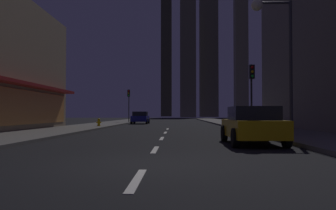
{
  "coord_description": "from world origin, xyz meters",
  "views": [
    {
      "loc": [
        0.7,
        -8.18,
        1.17
      ],
      "look_at": [
        0.0,
        20.22,
        1.89
      ],
      "focal_mm": 37.48,
      "sensor_mm": 36.0,
      "label": 1
    }
  ],
  "objects_px": {
    "car_parked_near": "(252,125)",
    "traffic_light_near_right": "(252,82)",
    "street_lamp_right": "(273,33)",
    "car_parked_far": "(140,118)",
    "fire_hydrant_far_left": "(99,122)",
    "traffic_light_far_left": "(129,98)"
  },
  "relations": [
    {
      "from": "car_parked_near",
      "to": "traffic_light_near_right",
      "type": "xyz_separation_m",
      "value": [
        1.9,
        8.92,
        2.45
      ]
    },
    {
      "from": "car_parked_near",
      "to": "street_lamp_right",
      "type": "distance_m",
      "value": 5.81
    },
    {
      "from": "car_parked_far",
      "to": "fire_hydrant_far_left",
      "type": "distance_m",
      "value": 12.07
    },
    {
      "from": "car_parked_near",
      "to": "fire_hydrant_far_left",
      "type": "height_order",
      "value": "car_parked_near"
    },
    {
      "from": "fire_hydrant_far_left",
      "to": "street_lamp_right",
      "type": "bearing_deg",
      "value": -48.17
    },
    {
      "from": "car_parked_far",
      "to": "traffic_light_near_right",
      "type": "distance_m",
      "value": 21.18
    },
    {
      "from": "car_parked_near",
      "to": "car_parked_far",
      "type": "xyz_separation_m",
      "value": [
        -7.2,
        27.88,
        0.0
      ]
    },
    {
      "from": "car_parked_far",
      "to": "street_lamp_right",
      "type": "distance_m",
      "value": 26.4
    },
    {
      "from": "traffic_light_near_right",
      "to": "traffic_light_far_left",
      "type": "bearing_deg",
      "value": 115.85
    },
    {
      "from": "traffic_light_near_right",
      "to": "traffic_light_far_left",
      "type": "distance_m",
      "value": 25.23
    },
    {
      "from": "traffic_light_near_right",
      "to": "street_lamp_right",
      "type": "xyz_separation_m",
      "value": [
        -0.12,
        -5.48,
        1.87
      ]
    },
    {
      "from": "fire_hydrant_far_left",
      "to": "street_lamp_right",
      "type": "relative_size",
      "value": 0.1
    },
    {
      "from": "traffic_light_near_right",
      "to": "traffic_light_far_left",
      "type": "xyz_separation_m",
      "value": [
        -11.0,
        22.7,
        0.0
      ]
    },
    {
      "from": "car_parked_near",
      "to": "car_parked_far",
      "type": "height_order",
      "value": "same"
    },
    {
      "from": "car_parked_far",
      "to": "traffic_light_far_left",
      "type": "xyz_separation_m",
      "value": [
        -1.9,
        3.74,
        2.45
      ]
    },
    {
      "from": "traffic_light_near_right",
      "to": "street_lamp_right",
      "type": "relative_size",
      "value": 0.64
    },
    {
      "from": "car_parked_near",
      "to": "traffic_light_far_left",
      "type": "height_order",
      "value": "traffic_light_far_left"
    },
    {
      "from": "fire_hydrant_far_left",
      "to": "traffic_light_near_right",
      "type": "xyz_separation_m",
      "value": [
        11.4,
        -7.12,
        2.74
      ]
    },
    {
      "from": "car_parked_far",
      "to": "street_lamp_right",
      "type": "bearing_deg",
      "value": -69.83
    },
    {
      "from": "car_parked_near",
      "to": "street_lamp_right",
      "type": "height_order",
      "value": "street_lamp_right"
    },
    {
      "from": "car_parked_far",
      "to": "traffic_light_near_right",
      "type": "relative_size",
      "value": 1.01
    },
    {
      "from": "car_parked_far",
      "to": "traffic_light_near_right",
      "type": "bearing_deg",
      "value": -64.37
    }
  ]
}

